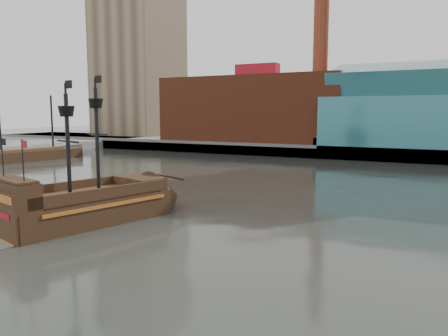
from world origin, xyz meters
The scene contains 6 objects.
ground centered at (0.00, 0.00, 0.00)m, with size 400.00×400.00×0.00m, color #292C27.
promenade_far centered at (0.00, 92.00, 1.00)m, with size 220.00×60.00×2.00m, color slate.
seawall centered at (0.00, 62.50, 1.30)m, with size 220.00×1.00×2.60m, color #4C4C49.
skyline centered at (5.21, 84.56, 24.55)m, with size 149.00×45.00×62.00m.
pirate_ship centered at (-8.34, 4.06, 1.18)m, with size 9.47×18.08×12.98m.
docked_vessel centered at (-52.23, 33.80, 0.89)m, with size 7.73×20.97×13.94m.
Camera 1 is at (18.11, -21.87, 9.05)m, focal length 35.00 mm.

